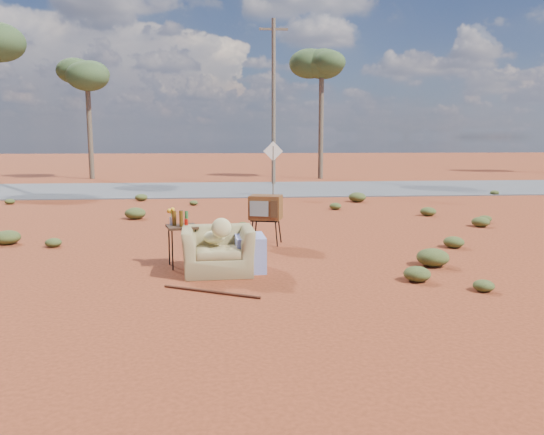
{
  "coord_description": "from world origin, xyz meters",
  "views": [
    {
      "loc": [
        -0.34,
        -8.98,
        2.35
      ],
      "look_at": [
        0.53,
        1.17,
        0.8
      ],
      "focal_mm": 35.0,
      "sensor_mm": 36.0,
      "label": 1
    }
  ],
  "objects": [
    {
      "name": "eucalyptus_center",
      "position": [
        5.0,
        21.0,
        6.43
      ],
      "size": [
        3.2,
        3.2,
        7.6
      ],
      "color": "brown",
      "rests_on": "ground"
    },
    {
      "name": "side_table",
      "position": [
        -1.2,
        0.62,
        0.78
      ],
      "size": [
        0.64,
        0.64,
        1.06
      ],
      "rotation": [
        0.0,
        0.0,
        0.24
      ],
      "color": "#372214",
      "rests_on": "ground"
    },
    {
      "name": "utility_pole_center",
      "position": [
        2.0,
        17.5,
        4.15
      ],
      "size": [
        1.4,
        0.2,
        8.0
      ],
      "color": "brown",
      "rests_on": "ground"
    },
    {
      "name": "rusty_bar",
      "position": [
        -0.6,
        -1.13,
        0.02
      ],
      "size": [
        1.48,
        0.79,
        0.04
      ],
      "primitive_type": "cylinder",
      "rotation": [
        0.0,
        1.57,
        -0.47
      ],
      "color": "#4F2615",
      "rests_on": "ground"
    },
    {
      "name": "scrub_patch",
      "position": [
        -0.82,
        4.41,
        0.14
      ],
      "size": [
        17.49,
        8.07,
        0.33
      ],
      "color": "#4E5726",
      "rests_on": "ground"
    },
    {
      "name": "eucalyptus_near_left",
      "position": [
        -8.0,
        22.0,
        5.45
      ],
      "size": [
        3.2,
        3.2,
        6.6
      ],
      "color": "brown",
      "rests_on": "ground"
    },
    {
      "name": "road_sign",
      "position": [
        1.5,
        12.0,
        1.5
      ],
      "size": [
        0.78,
        0.06,
        2.19
      ],
      "color": "brown",
      "rests_on": "ground"
    },
    {
      "name": "armchair",
      "position": [
        -0.4,
        0.13,
        0.5
      ],
      "size": [
        1.47,
        0.99,
        1.07
      ],
      "rotation": [
        0.0,
        0.0,
        0.05
      ],
      "color": "olive",
      "rests_on": "ground"
    },
    {
      "name": "ground",
      "position": [
        0.0,
        0.0,
        0.0
      ],
      "size": [
        140.0,
        140.0,
        0.0
      ],
      "primitive_type": "plane",
      "color": "#963A1E",
      "rests_on": "ground"
    },
    {
      "name": "highway",
      "position": [
        0.0,
        15.0,
        0.02
      ],
      "size": [
        140.0,
        7.0,
        0.04
      ],
      "primitive_type": "cube",
      "color": "#565659",
      "rests_on": "ground"
    },
    {
      "name": "tv_unit",
      "position": [
        0.51,
        2.51,
        0.81
      ],
      "size": [
        0.79,
        0.7,
        1.09
      ],
      "rotation": [
        0.0,
        0.0,
        -0.27
      ],
      "color": "black",
      "rests_on": "ground"
    }
  ]
}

